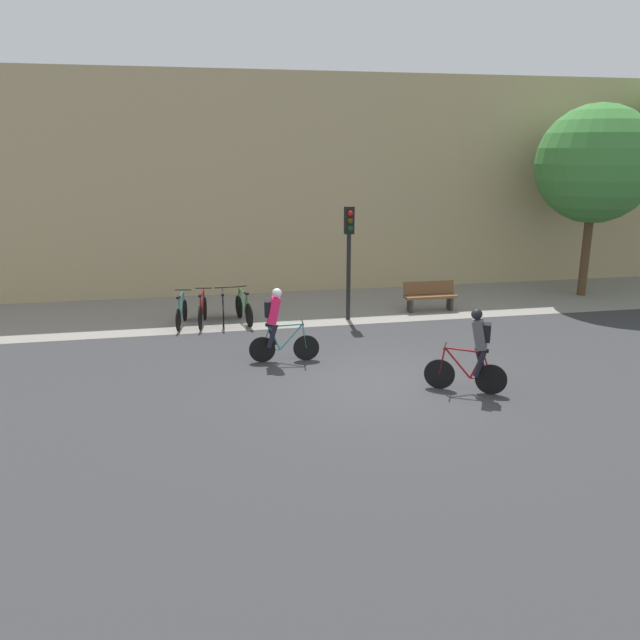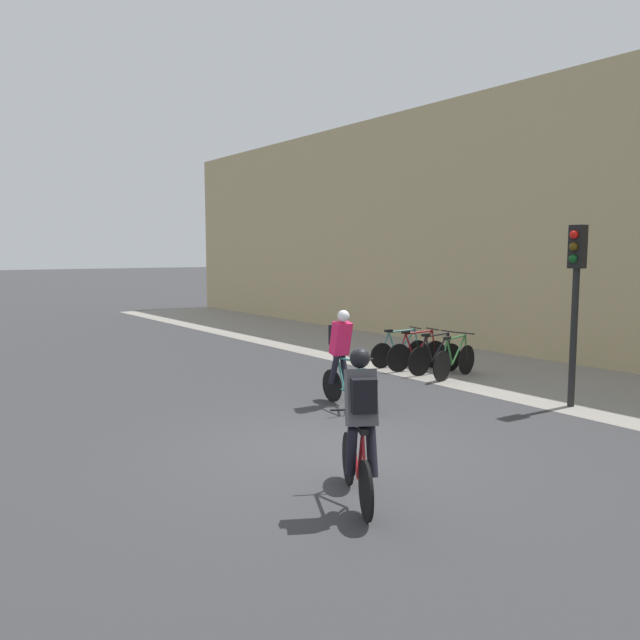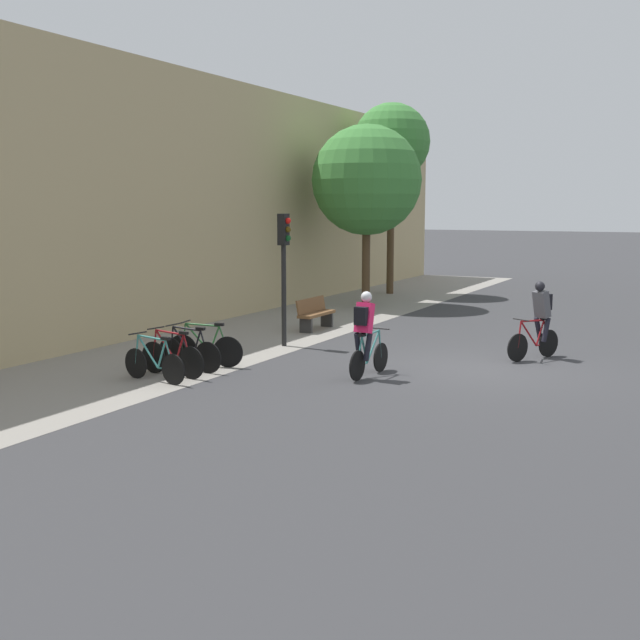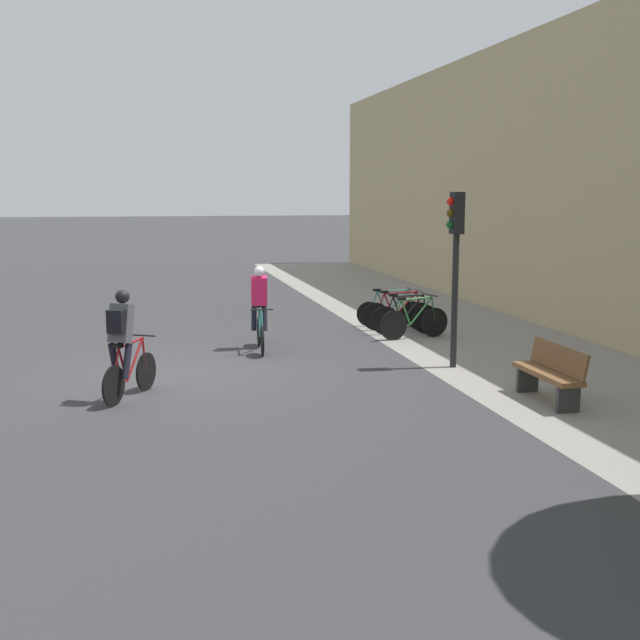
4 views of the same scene
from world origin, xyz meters
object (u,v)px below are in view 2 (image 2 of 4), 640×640
(parked_bike_3, at_px, (455,360))
(parked_bike_0, at_px, (400,351))
(parked_bike_2, at_px, (435,357))
(parked_bike_1, at_px, (417,353))
(traffic_light_pole, at_px, (576,281))
(cyclist_grey, at_px, (360,423))
(cyclist_pink, at_px, (342,354))

(parked_bike_3, bearing_deg, parked_bike_0, -179.96)
(parked_bike_3, bearing_deg, parked_bike_2, 179.93)
(parked_bike_2, bearing_deg, parked_bike_3, -0.07)
(parked_bike_0, height_order, parked_bike_1, parked_bike_1)
(traffic_light_pole, bearing_deg, parked_bike_3, 174.54)
(cyclist_grey, distance_m, parked_bike_2, 7.83)
(parked_bike_2, bearing_deg, cyclist_pink, -73.46)
(cyclist_pink, distance_m, cyclist_grey, 4.54)
(cyclist_grey, distance_m, traffic_light_pole, 6.19)
(parked_bike_0, distance_m, parked_bike_2, 1.15)
(parked_bike_1, bearing_deg, cyclist_grey, -49.61)
(cyclist_pink, relative_size, cyclist_grey, 0.99)
(cyclist_grey, relative_size, parked_bike_2, 1.07)
(traffic_light_pole, bearing_deg, cyclist_pink, -127.56)
(cyclist_pink, height_order, cyclist_grey, cyclist_grey)
(parked_bike_0, xyz_separation_m, parked_bike_1, (0.58, 0.00, 0.02))
(parked_bike_3, bearing_deg, cyclist_pink, -82.40)
(cyclist_grey, distance_m, parked_bike_3, 7.49)
(parked_bike_0, relative_size, parked_bike_3, 0.97)
(parked_bike_0, relative_size, parked_bike_1, 0.97)
(cyclist_grey, distance_m, parked_bike_0, 8.57)
(parked_bike_1, relative_size, traffic_light_pole, 0.53)
(cyclist_grey, relative_size, parked_bike_3, 1.03)
(parked_bike_2, relative_size, traffic_light_pole, 0.50)
(parked_bike_2, bearing_deg, parked_bike_0, -179.91)
(cyclist_grey, height_order, parked_bike_3, cyclist_grey)
(cyclist_grey, bearing_deg, parked_bike_3, 123.61)
(cyclist_grey, xyz_separation_m, parked_bike_3, (-4.14, 6.22, -0.54))
(traffic_light_pole, bearing_deg, cyclist_grey, -79.00)
(parked_bike_1, bearing_deg, parked_bike_2, 0.09)
(parked_bike_0, bearing_deg, cyclist_grey, -46.66)
(parked_bike_2, bearing_deg, traffic_light_pole, -4.58)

